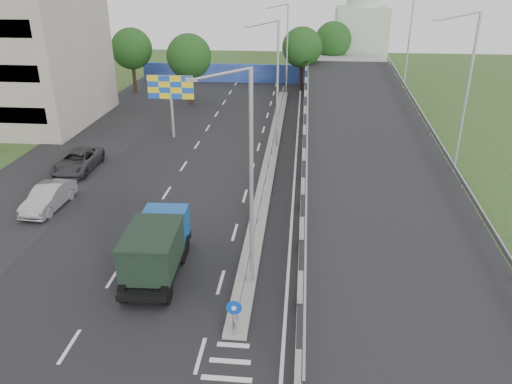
# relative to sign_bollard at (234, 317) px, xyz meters

# --- Properties ---
(ground) EXTENTS (160.00, 160.00, 0.00)m
(ground) POSITION_rel_sign_bollard_xyz_m (0.00, -2.17, -1.03)
(ground) COLOR #2D4C1E
(ground) RESTS_ON ground
(road_surface) EXTENTS (26.00, 90.00, 0.04)m
(road_surface) POSITION_rel_sign_bollard_xyz_m (-3.00, 17.83, -1.03)
(road_surface) COLOR black
(road_surface) RESTS_ON ground
(parking_strip) EXTENTS (8.00, 90.00, 0.05)m
(parking_strip) POSITION_rel_sign_bollard_xyz_m (-16.00, 17.83, -1.03)
(parking_strip) COLOR black
(parking_strip) RESTS_ON ground
(median) EXTENTS (1.00, 44.00, 0.20)m
(median) POSITION_rel_sign_bollard_xyz_m (0.00, 21.83, -0.93)
(median) COLOR gray
(median) RESTS_ON ground
(overpass_ramp) EXTENTS (10.00, 50.00, 3.50)m
(overpass_ramp) POSITION_rel_sign_bollard_xyz_m (7.50, 21.83, 0.72)
(overpass_ramp) COLOR gray
(overpass_ramp) RESTS_ON ground
(median_guardrail) EXTENTS (0.09, 44.00, 0.71)m
(median_guardrail) POSITION_rel_sign_bollard_xyz_m (0.00, 21.83, -0.28)
(median_guardrail) COLOR gray
(median_guardrail) RESTS_ON median
(sign_bollard) EXTENTS (0.64, 0.23, 1.67)m
(sign_bollard) POSITION_rel_sign_bollard_xyz_m (0.00, 0.00, 0.00)
(sign_bollard) COLOR black
(sign_bollard) RESTS_ON median
(lamp_post_near) EXTENTS (2.74, 0.18, 10.08)m
(lamp_post_near) POSITION_rel_sign_bollard_xyz_m (0.11, 3.83, 4.77)
(lamp_post_near) COLOR #B2B5B7
(lamp_post_near) RESTS_ON median
(lamp_post_mid) EXTENTS (2.74, 0.18, 10.08)m
(lamp_post_mid) POSITION_rel_sign_bollard_xyz_m (0.11, 23.83, 4.77)
(lamp_post_mid) COLOR #B2B5B7
(lamp_post_mid) RESTS_ON median
(lamp_post_far) EXTENTS (2.74, 0.18, 10.08)m
(lamp_post_far) POSITION_rel_sign_bollard_xyz_m (0.11, 43.83, 4.77)
(lamp_post_far) COLOR #B2B5B7
(lamp_post_far) RESTS_ON median
(blue_wall) EXTENTS (30.00, 0.50, 2.40)m
(blue_wall) POSITION_rel_sign_bollard_xyz_m (-4.00, 49.83, 0.17)
(blue_wall) COLOR #2B2B9F
(blue_wall) RESTS_ON ground
(church) EXTENTS (7.00, 7.00, 13.80)m
(church) POSITION_rel_sign_bollard_xyz_m (10.00, 57.83, 4.28)
(church) COLOR #B2CCAD
(church) RESTS_ON ground
(billboard) EXTENTS (4.00, 0.24, 5.50)m
(billboard) POSITION_rel_sign_bollard_xyz_m (-9.00, 25.83, 3.15)
(billboard) COLOR #B2B5B7
(billboard) RESTS_ON ground
(tree_left_mid) EXTENTS (4.80, 4.80, 7.60)m
(tree_left_mid) POSITION_rel_sign_bollard_xyz_m (-10.00, 37.83, 4.14)
(tree_left_mid) COLOR black
(tree_left_mid) RESTS_ON ground
(tree_median_far) EXTENTS (4.80, 4.80, 7.60)m
(tree_median_far) POSITION_rel_sign_bollard_xyz_m (2.00, 45.83, 4.14)
(tree_median_far) COLOR black
(tree_median_far) RESTS_ON ground
(tree_left_far) EXTENTS (4.80, 4.80, 7.60)m
(tree_left_far) POSITION_rel_sign_bollard_xyz_m (-18.00, 42.83, 4.14)
(tree_left_far) COLOR black
(tree_left_far) RESTS_ON ground
(tree_ramp_far) EXTENTS (4.80, 4.80, 7.60)m
(tree_ramp_far) POSITION_rel_sign_bollard_xyz_m (6.00, 52.83, 4.14)
(tree_ramp_far) COLOR black
(tree_ramp_far) RESTS_ON ground
(dump_truck) EXTENTS (2.55, 6.23, 2.71)m
(dump_truck) POSITION_rel_sign_bollard_xyz_m (-4.40, 4.42, 0.47)
(dump_truck) COLOR black
(dump_truck) RESTS_ON ground
(parked_car_b) EXTENTS (1.82, 4.66, 1.51)m
(parked_car_b) POSITION_rel_sign_bollard_xyz_m (-13.21, 10.88, -0.28)
(parked_car_b) COLOR #98979C
(parked_car_b) RESTS_ON ground
(parked_car_c) EXTENTS (2.55, 5.35, 1.47)m
(parked_car_c) POSITION_rel_sign_bollard_xyz_m (-14.10, 17.28, -0.30)
(parked_car_c) COLOR #323337
(parked_car_c) RESTS_ON ground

